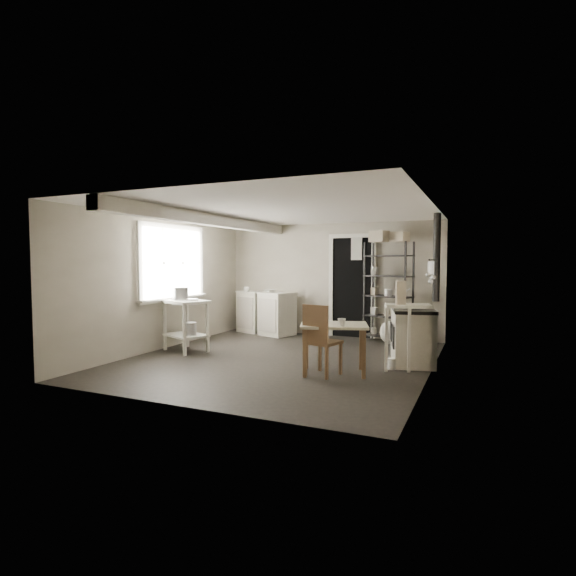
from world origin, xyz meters
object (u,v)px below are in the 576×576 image
at_px(shelf_rack, 388,292).
at_px(flour_sack, 390,331).
at_px(base_cabinets, 266,312).
at_px(prep_table, 186,328).
at_px(work_table, 334,346).
at_px(chair, 323,339).
at_px(stove, 412,334).
at_px(stockpot, 180,296).

bearing_deg(shelf_rack, flour_sack, -44.38).
bearing_deg(flour_sack, base_cabinets, 175.86).
xyz_separation_m(base_cabinets, flour_sack, (2.66, -0.19, -0.22)).
distance_m(prep_table, shelf_rack, 3.74).
distance_m(base_cabinets, work_table, 3.59).
relative_size(shelf_rack, chair, 1.96).
bearing_deg(chair, stove, 66.59).
height_order(stockpot, shelf_rack, shelf_rack).
bearing_deg(chair, work_table, 69.94).
bearing_deg(stove, shelf_rack, 99.47).
bearing_deg(flour_sack, prep_table, -146.03).
height_order(shelf_rack, work_table, shelf_rack).
xyz_separation_m(prep_table, stockpot, (-0.11, -0.01, 0.54)).
bearing_deg(base_cabinets, flour_sack, 15.11).
xyz_separation_m(prep_table, shelf_rack, (2.99, 2.18, 0.55)).
relative_size(prep_table, flour_sack, 2.03).
height_order(work_table, chair, chair).
distance_m(shelf_rack, flour_sack, 0.72).
distance_m(shelf_rack, work_table, 2.69).
bearing_deg(work_table, flour_sack, 83.73).
distance_m(prep_table, work_table, 2.81).
xyz_separation_m(shelf_rack, stove, (0.67, -1.53, -0.51)).
xyz_separation_m(prep_table, flour_sack, (3.05, 2.05, -0.16)).
relative_size(base_cabinets, shelf_rack, 0.72).
height_order(stove, flour_sack, stove).
xyz_separation_m(base_cabinets, chair, (2.28, -2.83, 0.02)).
xyz_separation_m(work_table, flour_sack, (0.27, 2.50, -0.14)).
height_order(work_table, flour_sack, work_table).
bearing_deg(stove, work_table, -143.02).
bearing_deg(chair, prep_table, -177.45).
xyz_separation_m(base_cabinets, shelf_rack, (2.59, -0.07, 0.49)).
distance_m(shelf_rack, chair, 2.83).
height_order(prep_table, flour_sack, prep_table).
relative_size(base_cabinets, stove, 1.28).
distance_m(work_table, chair, 0.21).
height_order(prep_table, shelf_rack, shelf_rack).
relative_size(base_cabinets, flour_sack, 3.15).
height_order(stockpot, flour_sack, stockpot).
distance_m(prep_table, chair, 2.74).
relative_size(stockpot, chair, 0.31).
bearing_deg(prep_table, base_cabinets, 80.05).
relative_size(base_cabinets, work_table, 1.51).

